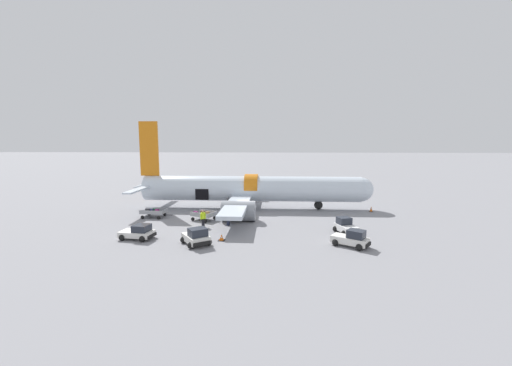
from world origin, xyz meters
TOP-DOWN VIEW (x-y plane):
  - ground_plane at (0.00, 0.00)m, footprint 500.00×500.00m
  - airplane at (-0.65, 5.63)m, footprint 31.76×25.91m
  - baggage_tug_lead at (9.71, -5.25)m, footprint 2.35×2.76m
  - baggage_tug_mid at (9.32, -9.22)m, footprint 3.26×2.72m
  - baggage_tug_rear at (-3.75, -9.51)m, footprint 2.90×3.14m
  - baggage_tug_spare at (-9.40, -8.24)m, footprint 3.21×2.32m
  - baggage_cart_loading at (-5.02, -1.01)m, footprint 3.46×2.71m
  - baggage_cart_queued at (-11.11, -0.13)m, footprint 3.69×2.24m
  - ground_crew_loader_a at (-4.50, -3.77)m, footprint 0.56×0.56m
  - ground_crew_loader_b at (-1.22, 1.60)m, footprint 0.60×0.47m
  - ground_crew_driver at (-1.99, -3.06)m, footprint 0.53×0.64m
  - safety_cone_nose at (15.08, 4.58)m, footprint 0.47×0.47m
  - safety_cone_engine_left at (-1.82, -8.25)m, footprint 0.60×0.60m

SIDE VIEW (x-z plane):
  - ground_plane at x=0.00m, z-range 0.00..0.00m
  - safety_cone_engine_left at x=-1.82m, z-range -0.02..0.55m
  - safety_cone_nose at x=15.08m, z-range -0.02..0.66m
  - baggage_cart_loading at x=-5.02m, z-range 0.00..1.04m
  - baggage_cart_queued at x=-11.11m, z-range 0.01..1.11m
  - baggage_tug_spare at x=-9.40m, z-range -0.07..1.25m
  - baggage_tug_lead at x=9.71m, z-range -0.12..1.37m
  - baggage_tug_mid at x=9.32m, z-range -0.10..1.36m
  - baggage_tug_rear at x=-3.75m, z-range -0.10..1.41m
  - ground_crew_loader_b at x=-1.22m, z-range 0.04..1.77m
  - ground_crew_loader_a at x=-4.50m, z-range 0.05..1.80m
  - ground_crew_driver at x=-1.99m, z-range 0.05..1.90m
  - airplane at x=-0.65m, z-range -3.18..8.25m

